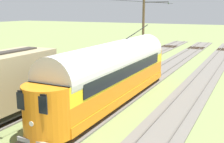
% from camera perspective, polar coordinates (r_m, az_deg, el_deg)
% --- Properties ---
extents(ground_plane, '(220.00, 220.00, 0.00)m').
position_cam_1_polar(ground_plane, '(21.86, 1.56, -5.16)').
color(ground_plane, olive).
extents(track_streetcar_siding, '(2.80, 80.00, 0.18)m').
position_cam_1_polar(track_streetcar_siding, '(20.74, 13.76, -6.34)').
color(track_streetcar_siding, '#666059').
rests_on(track_streetcar_siding, ground).
extents(track_adjacent_siding, '(2.80, 80.00, 0.18)m').
position_cam_1_polar(track_adjacent_siding, '(22.12, 1.90, -4.81)').
color(track_adjacent_siding, '#666059').
rests_on(track_adjacent_siding, ground).
extents(track_third_siding, '(2.80, 80.00, 0.18)m').
position_cam_1_polar(track_third_siding, '(24.33, -8.15, -3.34)').
color(track_third_siding, '#666059').
rests_on(track_third_siding, ground).
extents(vintage_streetcar, '(2.65, 16.93, 5.00)m').
position_cam_1_polar(vintage_streetcar, '(20.29, 0.25, 0.07)').
color(vintage_streetcar, orange).
rests_on(vintage_streetcar, ground).
extents(catenary_pole_foreground, '(3.04, 0.28, 7.68)m').
position_cam_1_polar(catenary_pole_foreground, '(33.53, 6.30, 7.85)').
color(catenary_pole_foreground, brown).
rests_on(catenary_pole_foreground, ground).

